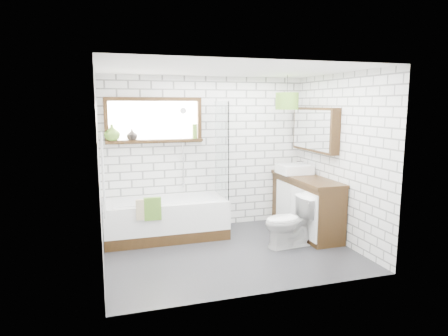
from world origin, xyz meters
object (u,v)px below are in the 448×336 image
object	(u,v)px
vanity	(306,204)
pendant	(287,101)
bathtub	(166,219)
toilet	(289,222)
basin	(294,169)

from	to	relation	value
vanity	pendant	distance (m)	1.68
bathtub	vanity	bearing A→B (deg)	-10.23
toilet	pendant	bearing A→B (deg)	155.94
bathtub	pendant	distance (m)	2.63
bathtub	pendant	size ratio (longest dim) A/B	5.19
basin	toilet	bearing A→B (deg)	-120.13
basin	toilet	world-z (taller)	basin
vanity	pendant	xyz separation A→B (m)	(-0.30, 0.16, 1.64)
vanity	pendant	world-z (taller)	pendant
bathtub	basin	bearing A→B (deg)	-2.05
basin	bathtub	bearing A→B (deg)	177.95
basin	pendant	distance (m)	1.15
bathtub	pendant	xyz separation A→B (m)	(1.90, -0.23, 1.80)
vanity	pendant	size ratio (longest dim) A/B	4.46
basin	toilet	size ratio (longest dim) A/B	0.68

